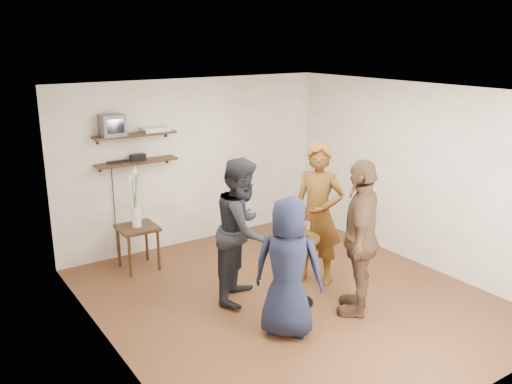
# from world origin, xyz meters

# --- Properties ---
(room) EXTENTS (4.58, 5.08, 2.68)m
(room) POSITION_xyz_m (0.00, 0.00, 1.30)
(room) COLOR #412815
(room) RESTS_ON ground
(shelf_upper) EXTENTS (1.20, 0.25, 0.04)m
(shelf_upper) POSITION_xyz_m (-1.00, 2.38, 1.85)
(shelf_upper) COLOR black
(shelf_upper) RESTS_ON room
(shelf_lower) EXTENTS (1.20, 0.25, 0.04)m
(shelf_lower) POSITION_xyz_m (-1.00, 2.38, 1.45)
(shelf_lower) COLOR black
(shelf_lower) RESTS_ON room
(crt_monitor) EXTENTS (0.32, 0.30, 0.30)m
(crt_monitor) POSITION_xyz_m (-1.33, 2.38, 2.02)
(crt_monitor) COLOR #59595B
(crt_monitor) RESTS_ON shelf_upper
(dvd_deck) EXTENTS (0.40, 0.24, 0.06)m
(dvd_deck) POSITION_xyz_m (-0.68, 2.38, 1.90)
(dvd_deck) COLOR silver
(dvd_deck) RESTS_ON shelf_upper
(radio) EXTENTS (0.22, 0.10, 0.10)m
(radio) POSITION_xyz_m (-0.98, 2.38, 1.52)
(radio) COLOR black
(radio) RESTS_ON shelf_lower
(power_strip) EXTENTS (0.30, 0.05, 0.03)m
(power_strip) POSITION_xyz_m (-1.28, 2.42, 1.48)
(power_strip) COLOR black
(power_strip) RESTS_ON shelf_lower
(side_table) EXTENTS (0.54, 0.54, 0.64)m
(side_table) POSITION_xyz_m (-1.23, 1.93, 0.53)
(side_table) COLOR black
(side_table) RESTS_ON room
(vase_lilies) EXTENTS (0.19, 0.19, 0.90)m
(vase_lilies) POSITION_xyz_m (-1.23, 1.93, 0.92)
(vase_lilies) COLOR white
(vase_lilies) RESTS_ON side_table
(drinks_table) EXTENTS (0.48, 0.48, 0.88)m
(drinks_table) POSITION_xyz_m (0.01, -0.18, 0.57)
(drinks_table) COLOR black
(drinks_table) RESTS_ON room
(wine_glass_fl) EXTENTS (0.06, 0.06, 0.19)m
(wine_glass_fl) POSITION_xyz_m (-0.07, -0.21, 1.01)
(wine_glass_fl) COLOR silver
(wine_glass_fl) RESTS_ON drinks_table
(wine_glass_fr) EXTENTS (0.06, 0.06, 0.19)m
(wine_glass_fr) POSITION_xyz_m (0.09, -0.22, 1.01)
(wine_glass_fr) COLOR silver
(wine_glass_fr) RESTS_ON drinks_table
(wine_glass_bl) EXTENTS (0.07, 0.07, 0.22)m
(wine_glass_bl) POSITION_xyz_m (-0.01, -0.11, 1.03)
(wine_glass_bl) COLOR silver
(wine_glass_bl) RESTS_ON drinks_table
(wine_glass_br) EXTENTS (0.07, 0.07, 0.21)m
(wine_glass_br) POSITION_xyz_m (0.03, -0.16, 1.02)
(wine_glass_br) COLOR silver
(wine_glass_br) RESTS_ON drinks_table
(person_plaid) EXTENTS (0.75, 0.83, 1.89)m
(person_plaid) POSITION_xyz_m (0.61, 0.21, 0.95)
(person_plaid) COLOR #9E1A12
(person_plaid) RESTS_ON room
(person_dark) EXTENTS (1.11, 1.10, 1.81)m
(person_dark) POSITION_xyz_m (-0.47, 0.36, 0.91)
(person_dark) COLOR black
(person_dark) RESTS_ON room
(person_navy) EXTENTS (0.89, 0.91, 1.58)m
(person_navy) POSITION_xyz_m (-0.53, -0.65, 0.79)
(person_navy) COLOR black
(person_navy) RESTS_ON room
(person_brown) EXTENTS (1.13, 1.07, 1.88)m
(person_brown) POSITION_xyz_m (0.48, -0.71, 0.94)
(person_brown) COLOR #4A311F
(person_brown) RESTS_ON room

